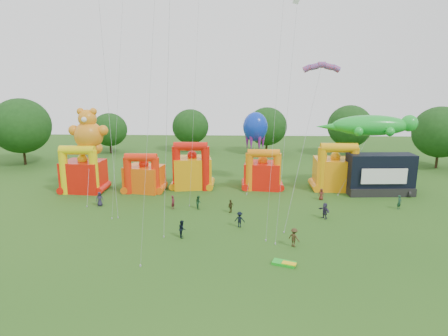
{
  "coord_description": "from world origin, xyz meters",
  "views": [
    {
      "loc": [
        2.15,
        -27.26,
        16.15
      ],
      "look_at": [
        0.43,
        18.0,
        5.49
      ],
      "focal_mm": 32.0,
      "sensor_mm": 36.0,
      "label": 1
    }
  ],
  "objects_px": {
    "spectator_4": "(231,206)",
    "bouncy_castle_2": "(192,170)",
    "octopus_kite": "(253,148)",
    "spectator_0": "(100,199)",
    "teddy_bear_kite": "(89,155)",
    "stage_trailer": "(380,175)",
    "gecko_kite": "(361,147)",
    "bouncy_castle_0": "(83,174)"
  },
  "relations": [
    {
      "from": "bouncy_castle_0",
      "to": "spectator_0",
      "type": "distance_m",
      "value": 7.88
    },
    {
      "from": "octopus_kite",
      "to": "bouncy_castle_2",
      "type": "bearing_deg",
      "value": -166.04
    },
    {
      "from": "stage_trailer",
      "to": "spectator_4",
      "type": "bearing_deg",
      "value": -157.08
    },
    {
      "from": "bouncy_castle_2",
      "to": "stage_trailer",
      "type": "height_order",
      "value": "bouncy_castle_2"
    },
    {
      "from": "teddy_bear_kite",
      "to": "spectator_4",
      "type": "xyz_separation_m",
      "value": [
        19.39,
        -6.79,
        -4.76
      ]
    },
    {
      "from": "teddy_bear_kite",
      "to": "gecko_kite",
      "type": "bearing_deg",
      "value": 5.59
    },
    {
      "from": "gecko_kite",
      "to": "teddy_bear_kite",
      "type": "bearing_deg",
      "value": -174.41
    },
    {
      "from": "bouncy_castle_0",
      "to": "octopus_kite",
      "type": "bearing_deg",
      "value": 11.1
    },
    {
      "from": "gecko_kite",
      "to": "octopus_kite",
      "type": "height_order",
      "value": "octopus_kite"
    },
    {
      "from": "bouncy_castle_2",
      "to": "gecko_kite",
      "type": "bearing_deg",
      "value": -0.37
    },
    {
      "from": "bouncy_castle_0",
      "to": "gecko_kite",
      "type": "xyz_separation_m",
      "value": [
        39.03,
        2.34,
        3.67
      ]
    },
    {
      "from": "octopus_kite",
      "to": "spectator_4",
      "type": "height_order",
      "value": "octopus_kite"
    },
    {
      "from": "bouncy_castle_0",
      "to": "octopus_kite",
      "type": "xyz_separation_m",
      "value": [
        23.97,
        4.7,
        3.01
      ]
    },
    {
      "from": "stage_trailer",
      "to": "spectator_0",
      "type": "bearing_deg",
      "value": -169.59
    },
    {
      "from": "bouncy_castle_0",
      "to": "gecko_kite",
      "type": "height_order",
      "value": "gecko_kite"
    },
    {
      "from": "bouncy_castle_2",
      "to": "bouncy_castle_0",
      "type": "bearing_deg",
      "value": -170.61
    },
    {
      "from": "octopus_kite",
      "to": "gecko_kite",
      "type": "bearing_deg",
      "value": -8.91
    },
    {
      "from": "teddy_bear_kite",
      "to": "spectator_0",
      "type": "relative_size",
      "value": 6.52
    },
    {
      "from": "spectator_0",
      "to": "teddy_bear_kite",
      "type": "bearing_deg",
      "value": 101.16
    },
    {
      "from": "spectator_0",
      "to": "gecko_kite",
      "type": "bearing_deg",
      "value": -5.21
    },
    {
      "from": "bouncy_castle_2",
      "to": "stage_trailer",
      "type": "distance_m",
      "value": 26.26
    },
    {
      "from": "spectator_0",
      "to": "bouncy_castle_2",
      "type": "bearing_deg",
      "value": 20.28
    },
    {
      "from": "bouncy_castle_2",
      "to": "spectator_0",
      "type": "bearing_deg",
      "value": -140.5
    },
    {
      "from": "stage_trailer",
      "to": "teddy_bear_kite",
      "type": "height_order",
      "value": "teddy_bear_kite"
    },
    {
      "from": "teddy_bear_kite",
      "to": "spectator_4",
      "type": "height_order",
      "value": "teddy_bear_kite"
    },
    {
      "from": "stage_trailer",
      "to": "spectator_4",
      "type": "height_order",
      "value": "stage_trailer"
    },
    {
      "from": "stage_trailer",
      "to": "octopus_kite",
      "type": "relative_size",
      "value": 0.85
    },
    {
      "from": "spectator_4",
      "to": "teddy_bear_kite",
      "type": "bearing_deg",
      "value": -71.13
    },
    {
      "from": "spectator_4",
      "to": "spectator_0",
      "type": "bearing_deg",
      "value": -58.18
    },
    {
      "from": "spectator_0",
      "to": "stage_trailer",
      "type": "bearing_deg",
      "value": -8.81
    },
    {
      "from": "bouncy_castle_0",
      "to": "bouncy_castle_2",
      "type": "xyz_separation_m",
      "value": [
        15.1,
        2.5,
        0.06
      ]
    },
    {
      "from": "gecko_kite",
      "to": "spectator_4",
      "type": "distance_m",
      "value": 21.61
    },
    {
      "from": "spectator_4",
      "to": "bouncy_castle_2",
      "type": "bearing_deg",
      "value": -113.07
    },
    {
      "from": "bouncy_castle_2",
      "to": "spectator_4",
      "type": "distance_m",
      "value": 12.25
    },
    {
      "from": "bouncy_castle_0",
      "to": "bouncy_castle_2",
      "type": "bearing_deg",
      "value": 9.39
    },
    {
      "from": "spectator_0",
      "to": "octopus_kite",
      "type": "bearing_deg",
      "value": 10.15
    },
    {
      "from": "bouncy_castle_0",
      "to": "teddy_bear_kite",
      "type": "height_order",
      "value": "teddy_bear_kite"
    },
    {
      "from": "octopus_kite",
      "to": "spectator_0",
      "type": "xyz_separation_m",
      "value": [
        -19.53,
        -10.99,
        -4.67
      ]
    },
    {
      "from": "octopus_kite",
      "to": "spectator_0",
      "type": "relative_size",
      "value": 5.95
    },
    {
      "from": "bouncy_castle_2",
      "to": "teddy_bear_kite",
      "type": "distance_m",
      "value": 14.39
    },
    {
      "from": "bouncy_castle_0",
      "to": "stage_trailer",
      "type": "relative_size",
      "value": 0.74
    },
    {
      "from": "bouncy_castle_2",
      "to": "teddy_bear_kite",
      "type": "bearing_deg",
      "value": -164.24
    }
  ]
}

